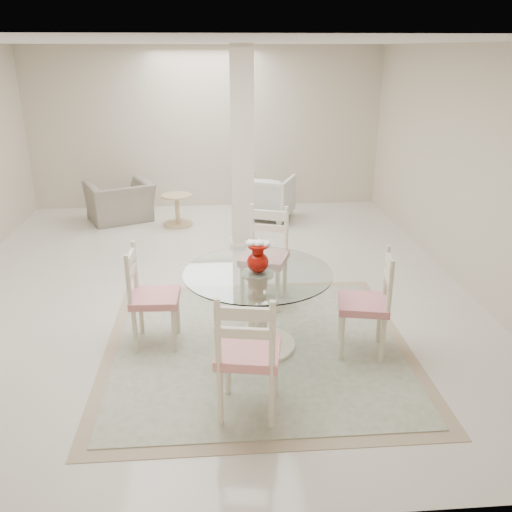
{
  "coord_description": "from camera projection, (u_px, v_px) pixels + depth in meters",
  "views": [
    {
      "loc": [
        0.12,
        -5.94,
        2.64
      ],
      "look_at": [
        0.48,
        -1.3,
        0.85
      ],
      "focal_mm": 38.0,
      "sensor_mm": 36.0,
      "label": 1
    }
  ],
  "objects": [
    {
      "name": "ground",
      "position": [
        207.0,
        285.0,
        6.46
      ],
      "size": [
        7.0,
        7.0,
        0.0
      ],
      "primitive_type": "plane",
      "color": "silver",
      "rests_on": "ground"
    },
    {
      "name": "room_shell",
      "position": [
        202.0,
        126.0,
        5.8
      ],
      "size": [
        6.02,
        7.02,
        2.71
      ],
      "color": "beige",
      "rests_on": "ground"
    },
    {
      "name": "column",
      "position": [
        242.0,
        151.0,
        7.22
      ],
      "size": [
        0.3,
        0.3,
        2.7
      ],
      "primitive_type": "cube",
      "color": "beige",
      "rests_on": "ground"
    },
    {
      "name": "area_rug",
      "position": [
        258.0,
        347.0,
        5.1
      ],
      "size": [
        2.86,
        2.86,
        0.02
      ],
      "color": "tan",
      "rests_on": "ground"
    },
    {
      "name": "dining_table",
      "position": [
        258.0,
        310.0,
        4.96
      ],
      "size": [
        1.34,
        1.34,
        0.77
      ],
      "rotation": [
        0.0,
        0.0,
        -0.15
      ],
      "color": "#FBEBCF",
      "rests_on": "ground"
    },
    {
      "name": "red_vase",
      "position": [
        258.0,
        257.0,
        4.78
      ],
      "size": [
        0.23,
        0.2,
        0.3
      ],
      "color": "#9E0C04",
      "rests_on": "dining_table"
    },
    {
      "name": "dining_chair_east",
      "position": [
        372.0,
        296.0,
        4.82
      ],
      "size": [
        0.52,
        0.52,
        1.09
      ],
      "rotation": [
        0.0,
        0.0,
        -1.78
      ],
      "color": "#ECE4C2",
      "rests_on": "ground"
    },
    {
      "name": "dining_chair_north",
      "position": [
        266.0,
        249.0,
        5.84
      ],
      "size": [
        0.6,
        0.6,
        1.17
      ],
      "rotation": [
        0.0,
        0.0,
        -0.34
      ],
      "color": "beige",
      "rests_on": "ground"
    },
    {
      "name": "dining_chair_west",
      "position": [
        147.0,
        290.0,
        4.97
      ],
      "size": [
        0.45,
        0.45,
        1.08
      ],
      "rotation": [
        0.0,
        0.0,
        1.53
      ],
      "color": "beige",
      "rests_on": "ground"
    },
    {
      "name": "dining_chair_south",
      "position": [
        247.0,
        347.0,
        3.93
      ],
      "size": [
        0.54,
        0.54,
        1.16
      ],
      "rotation": [
        0.0,
        0.0,
        2.96
      ],
      "color": "#F5E6C9",
      "rests_on": "ground"
    },
    {
      "name": "recliner_taupe",
      "position": [
        120.0,
        202.0,
        8.76
      ],
      "size": [
        1.25,
        1.18,
        0.64
      ],
      "primitive_type": "imported",
      "rotation": [
        0.0,
        0.0,
        3.57
      ],
      "color": "gray",
      "rests_on": "ground"
    },
    {
      "name": "armchair_white",
      "position": [
        267.0,
        197.0,
        8.85
      ],
      "size": [
        1.02,
        1.03,
        0.72
      ],
      "primitive_type": "imported",
      "rotation": [
        0.0,
        0.0,
        2.74
      ],
      "color": "white",
      "rests_on": "ground"
    },
    {
      "name": "side_table",
      "position": [
        177.0,
        211.0,
        8.55
      ],
      "size": [
        0.48,
        0.48,
        0.5
      ],
      "color": "tan",
      "rests_on": "ground"
    }
  ]
}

